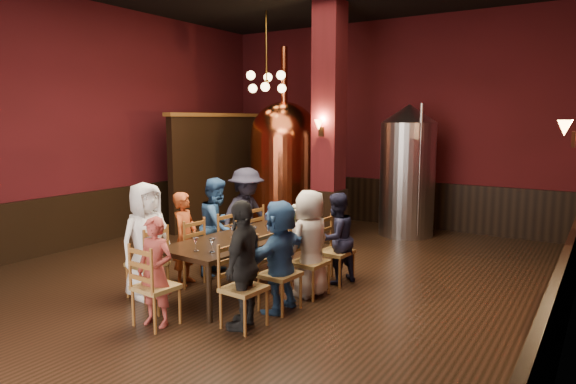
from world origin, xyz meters
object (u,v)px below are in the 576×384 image
Objects in this scene: person_0 at (146,240)px; copper_kettle at (284,163)px; person_2 at (217,226)px; dining_table at (245,241)px; steel_vessel at (408,170)px; rose_vase at (293,212)px; person_1 at (185,239)px.

copper_kettle is at bearing 18.49° from person_0.
dining_table is at bearing -132.98° from person_2.
copper_kettle is 1.45× the size of steel_vessel.
copper_kettle is at bearing 124.97° from rose_vase.
person_1 is 4.21m from copper_kettle.
steel_vessel reaches higher than rose_vase.
person_0 is 1.33m from person_2.
dining_table is 1.31m from person_0.
person_0 is 1.04× the size of person_2.
person_0 is at bearing -106.75° from steel_vessel.
steel_vessel reaches higher than person_1.
rose_vase reaches higher than dining_table.
person_1 reaches higher than dining_table.
steel_vessel is (1.63, 5.43, 0.55)m from person_0.
dining_table is 0.91m from person_2.
person_1 is 5.06m from steel_vessel.
steel_vessel is (0.71, 4.49, 0.64)m from dining_table.
dining_table is at bearing -90.52° from person_1.
rose_vase is (1.00, 0.57, 0.23)m from person_2.
dining_table is 1.85× the size of person_1.
person_1 is at bearing -77.25° from copper_kettle.
rose_vase is (-0.53, -3.53, -0.36)m from steel_vessel.
dining_table is at bearing -100.54° from rose_vase.
rose_vase is (1.05, 1.23, 0.30)m from person_1.
dining_table is 4.23m from copper_kettle.
copper_kettle is at bearing -1.72° from person_2.
person_0 is 0.40× the size of copper_kettle.
person_1 is (0.05, 0.67, -0.10)m from person_0.
copper_kettle reaches higher than steel_vessel.
copper_kettle is (-0.87, 4.71, 0.63)m from person_0.
steel_vessel is 3.59m from rose_vase.
person_2 reaches higher than dining_table.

